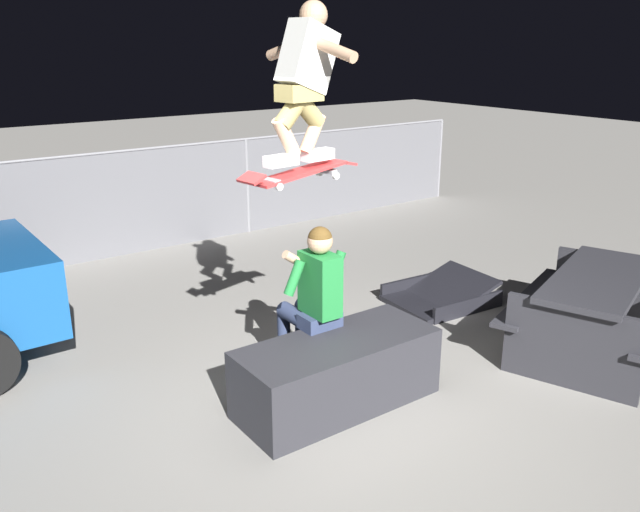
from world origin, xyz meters
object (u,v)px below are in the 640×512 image
Objects in this scene: ledge_box_main at (337,373)px; skateboard at (300,173)px; skater_airborne at (305,76)px; picnic_table_back at (596,302)px; kicker_ramp at (440,297)px; person_sitting_on_ledge at (312,296)px.

skateboard is at bearing 109.36° from ledge_box_main.
picnic_table_back is (2.50, -0.97, -2.00)m from skater_airborne.
skater_airborne reaches higher than kicker_ramp.
picnic_table_back is (2.44, -0.64, 0.22)m from ledge_box_main.
person_sitting_on_ledge is 0.68× the size of picnic_table_back.
skater_airborne is at bearing 7.83° from skateboard.
picnic_table_back is at bearing -81.53° from kicker_ramp.
ledge_box_main is 1.43× the size of skater_airborne.
person_sitting_on_ledge reaches higher than ledge_box_main.
ledge_box_main is at bearing -155.23° from kicker_ramp.
skater_airborne reaches higher than skateboard.
person_sitting_on_ledge is 1.24× the size of kicker_ramp.
picnic_table_back is at bearing -23.18° from person_sitting_on_ledge.
ledge_box_main is at bearing -80.17° from skater_airborne.
kicker_ramp is (2.16, 0.62, -0.72)m from person_sitting_on_ledge.
skateboard is 0.93× the size of skater_airborne.
skateboard is at bearing -163.36° from kicker_ramp.
picnic_table_back is (2.40, -1.03, -0.29)m from person_sitting_on_ledge.
picnic_table_back reaches higher than kicker_ramp.
skater_airborne reaches higher than ledge_box_main.
ledge_box_main is 1.58m from skateboard.
person_sitting_on_ledge is at bearing 24.65° from skateboard.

